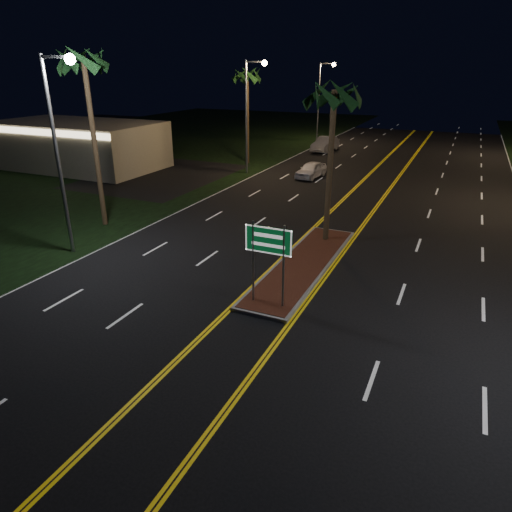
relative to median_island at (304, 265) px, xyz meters
The scene contains 13 objects.
ground 7.00m from the median_island, 90.00° to the right, with size 120.00×120.00×0.00m, color black.
grass_left 34.99m from the median_island, 149.04° to the left, with size 40.00×110.00×0.01m, color black.
median_island is the anchor object (origin of this frame).
highway_sign 4.80m from the median_island, 90.00° to the right, with size 1.80×0.08×3.20m.
commercial_building 29.13m from the median_island, 153.45° to the left, with size 15.00×8.12×4.00m.
streetlight_left_near 12.36m from the median_island, 164.22° to the right, with size 1.91×0.44×9.00m.
streetlight_left_mid 20.80m from the median_island, 121.98° to the left, with size 1.91×0.44×9.00m.
streetlight_left_far 38.89m from the median_island, 106.00° to the left, with size 1.91×0.44×9.00m.
palm_median 8.00m from the median_island, 90.00° to the left, with size 2.40×2.40×8.30m.
palm_left_near 15.20m from the median_island, behind, with size 2.40×2.40×9.80m.
palm_left_far 25.76m from the median_island, 121.36° to the left, with size 2.40×2.40×8.80m.
car_near 18.42m from the median_island, 107.08° to the left, with size 1.92×4.48×1.49m, color white.
car_far 31.51m from the median_island, 104.73° to the left, with size 2.29×5.34×1.78m, color #B4B4BE.
Camera 1 is at (5.93, -11.33, 8.44)m, focal length 32.00 mm.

